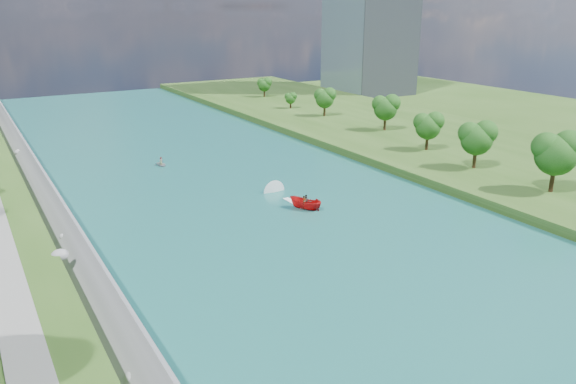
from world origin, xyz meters
TOP-DOWN VIEW (x-y plane):
  - ground at (0.00, 0.00)m, footprint 260.00×260.00m
  - river_water at (0.00, 20.00)m, footprint 55.00×240.00m
  - berm_east at (49.50, 20.00)m, footprint 44.00×240.00m
  - riprap_bank at (-25.84, 19.38)m, footprint 4.87×236.00m
  - trees_east at (41.54, 8.33)m, footprint 12.98×140.73m
  - motorboat at (5.71, 12.17)m, footprint 4.10×19.27m
  - raft at (-4.36, 43.12)m, footprint 2.25×2.97m

SIDE VIEW (x-z plane):
  - ground at x=0.00m, z-range 0.00..0.00m
  - river_water at x=0.00m, z-range 0.00..0.10m
  - raft at x=-4.36m, z-range -0.33..1.23m
  - berm_east at x=49.50m, z-range 0.00..1.50m
  - motorboat at x=5.71m, z-range -0.15..1.97m
  - riprap_bank at x=-25.84m, z-range -0.39..3.97m
  - trees_east at x=41.54m, z-range 0.42..12.28m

